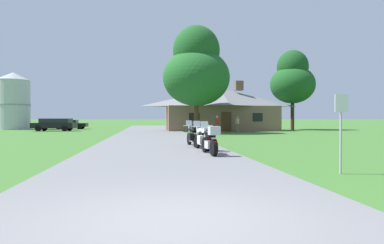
% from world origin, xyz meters
% --- Properties ---
extents(ground_plane, '(500.00, 500.00, 0.00)m').
position_xyz_m(ground_plane, '(0.00, 20.00, 0.00)').
color(ground_plane, '#386628').
extents(asphalt_driveway, '(6.40, 80.00, 0.06)m').
position_xyz_m(asphalt_driveway, '(0.00, 18.00, 0.03)').
color(asphalt_driveway, slate).
rests_on(asphalt_driveway, ground).
extents(motorcycle_black_nearest_to_camera, '(0.66, 2.08, 1.30)m').
position_xyz_m(motorcycle_black_nearest_to_camera, '(2.02, 8.42, 0.62)').
color(motorcycle_black_nearest_to_camera, black).
rests_on(motorcycle_black_nearest_to_camera, asphalt_driveway).
extents(motorcycle_white_second_in_row, '(0.91, 2.08, 1.30)m').
position_xyz_m(motorcycle_white_second_in_row, '(2.06, 10.32, 0.61)').
color(motorcycle_white_second_in_row, black).
rests_on(motorcycle_white_second_in_row, asphalt_driveway).
extents(motorcycle_black_farthest_in_row, '(0.88, 2.08, 1.30)m').
position_xyz_m(motorcycle_black_farthest_in_row, '(1.92, 12.45, 0.61)').
color(motorcycle_black_farthest_in_row, black).
rests_on(motorcycle_black_farthest_in_row, asphalt_driveway).
extents(stone_lodge, '(13.16, 6.83, 5.80)m').
position_xyz_m(stone_lodge, '(7.97, 34.86, 2.53)').
color(stone_lodge, brown).
rests_on(stone_lodge, ground).
extents(bystander_tan_shirt_near_lodge, '(0.49, 0.37, 1.67)m').
position_xyz_m(bystander_tan_shirt_near_lodge, '(8.89, 30.50, 0.93)').
color(bystander_tan_shirt_near_lodge, '#75664C').
rests_on(bystander_tan_shirt_near_lodge, ground).
extents(bystander_red_shirt_beside_signpost, '(0.29, 0.54, 1.69)m').
position_xyz_m(bystander_red_shirt_beside_signpost, '(6.05, 27.08, 0.95)').
color(bystander_red_shirt_beside_signpost, '#75664C').
rests_on(bystander_red_shirt_beside_signpost, ground).
extents(metal_signpost_roadside, '(0.36, 0.06, 2.14)m').
position_xyz_m(metal_signpost_roadside, '(4.73, 3.74, 1.35)').
color(metal_signpost_roadside, '#9EA0A5').
rests_on(metal_signpost_roadside, ground).
extents(tree_by_lodge_front, '(6.46, 6.46, 10.38)m').
position_xyz_m(tree_by_lodge_front, '(4.24, 28.29, 6.14)').
color(tree_by_lodge_front, '#422D19').
rests_on(tree_by_lodge_front, ground).
extents(tree_right_of_lodge, '(5.44, 5.44, 9.78)m').
position_xyz_m(tree_right_of_lodge, '(17.24, 35.86, 6.20)').
color(tree_right_of_lodge, '#422D19').
rests_on(tree_right_of_lodge, ground).
extents(metal_silo_distant, '(4.10, 4.10, 7.23)m').
position_xyz_m(metal_silo_distant, '(-17.36, 41.62, 3.62)').
color(metal_silo_distant, '#B2B7BC').
rests_on(metal_silo_distant, ground).
extents(parked_black_suv_far_left, '(4.76, 2.30, 1.40)m').
position_xyz_m(parked_black_suv_far_left, '(-10.70, 35.29, 0.78)').
color(parked_black_suv_far_left, black).
rests_on(parked_black_suv_far_left, ground).
extents(parked_black_sedan_far_left, '(4.23, 1.97, 1.20)m').
position_xyz_m(parked_black_sedan_far_left, '(-10.42, 41.76, 0.64)').
color(parked_black_sedan_far_left, black).
rests_on(parked_black_sedan_far_left, ground).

